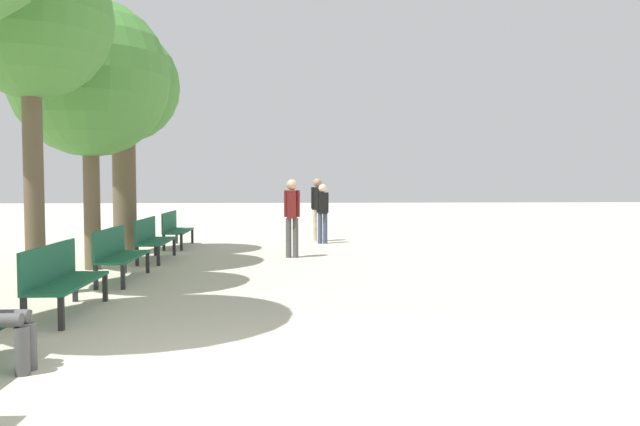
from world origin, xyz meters
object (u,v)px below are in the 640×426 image
at_px(bench_row_2, 117,251).
at_px(pedestrian_mid, 323,210).
at_px(pedestrian_far, 292,213).
at_px(tree_row_1, 30,20).
at_px(tree_row_2, 89,79).
at_px(bench_row_1, 60,275).
at_px(tree_row_3, 123,90).
at_px(bench_row_3, 152,237).
at_px(pedestrian_near, 317,205).
at_px(bench_row_4, 175,227).

relative_size(bench_row_2, pedestrian_mid, 1.13).
bearing_deg(pedestrian_far, tree_row_1, -131.90).
height_order(tree_row_1, tree_row_2, tree_row_1).
height_order(bench_row_1, tree_row_3, tree_row_3).
height_order(bench_row_3, tree_row_1, tree_row_1).
distance_m(bench_row_2, pedestrian_near, 7.50).
relative_size(bench_row_3, pedestrian_near, 1.03).
distance_m(tree_row_2, tree_row_3, 2.37).
relative_size(pedestrian_mid, pedestrian_far, 0.93).
bearing_deg(tree_row_3, pedestrian_far, -11.78).
bearing_deg(tree_row_3, tree_row_1, -90.00).
height_order(bench_row_2, bench_row_4, same).
distance_m(tree_row_1, pedestrian_near, 9.51).
height_order(tree_row_2, tree_row_3, tree_row_2).
xyz_separation_m(tree_row_2, pedestrian_far, (3.82, 1.57, -2.63)).
bearing_deg(pedestrian_mid, bench_row_4, -170.47).
bearing_deg(tree_row_1, bench_row_1, -58.26).
bearing_deg(tree_row_3, bench_row_2, -77.37).
height_order(bench_row_1, pedestrian_far, pedestrian_far).
bearing_deg(bench_row_3, bench_row_2, -90.00).
relative_size(pedestrian_near, pedestrian_mid, 1.10).
height_order(tree_row_3, pedestrian_mid, tree_row_3).
bearing_deg(bench_row_2, tree_row_1, -123.53).
height_order(bench_row_4, tree_row_2, tree_row_2).
relative_size(bench_row_3, tree_row_3, 0.35).
bearing_deg(bench_row_3, pedestrian_near, 46.30).
bearing_deg(bench_row_4, tree_row_1, -97.34).
height_order(bench_row_2, pedestrian_far, pedestrian_far).
relative_size(bench_row_1, pedestrian_mid, 1.13).
distance_m(pedestrian_mid, pedestrian_far, 3.07).
relative_size(bench_row_1, bench_row_2, 1.00).
xyz_separation_m(tree_row_1, pedestrian_mid, (4.65, 7.21, -3.13)).
height_order(bench_row_2, tree_row_2, tree_row_2).
distance_m(bench_row_1, pedestrian_far, 6.38).
bearing_deg(tree_row_1, bench_row_4, 82.66).
bearing_deg(tree_row_1, bench_row_3, 77.82).
height_order(bench_row_1, tree_row_2, tree_row_2).
relative_size(bench_row_1, tree_row_3, 0.35).
height_order(bench_row_2, bench_row_3, same).
relative_size(bench_row_1, tree_row_1, 0.34).
bearing_deg(tree_row_3, pedestrian_mid, 24.85).
height_order(bench_row_2, tree_row_3, tree_row_3).
bearing_deg(pedestrian_mid, tree_row_3, -155.15).
height_order(tree_row_2, pedestrian_mid, tree_row_2).
distance_m(tree_row_2, pedestrian_far, 4.90).
bearing_deg(tree_row_1, pedestrian_near, 59.76).
xyz_separation_m(tree_row_3, pedestrian_far, (3.82, -0.80, -2.74)).
bearing_deg(bench_row_4, pedestrian_near, 18.26).
distance_m(pedestrian_near, pedestrian_far, 3.60).
bearing_deg(bench_row_1, bench_row_3, 90.00).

